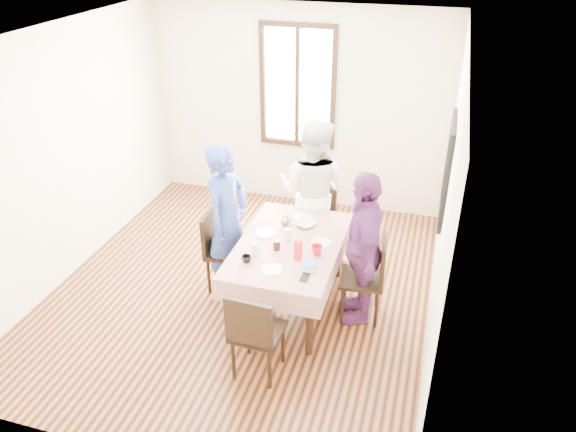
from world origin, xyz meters
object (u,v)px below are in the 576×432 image
object	(u,v)px
person_left	(227,220)
chair_right	(362,278)
dining_table	(289,275)
person_right	(362,248)
chair_near	(258,331)
chair_far	(313,223)
person_far	(313,192)
chair_left	(227,251)

from	to	relation	value
person_left	chair_right	bearing A→B (deg)	-82.97
dining_table	chair_right	xyz separation A→B (m)	(0.74, 0.05, 0.08)
dining_table	person_right	xyz separation A→B (m)	(0.72, 0.05, 0.43)
dining_table	person_left	size ratio (longest dim) A/B	0.86
chair_right	person_right	world-z (taller)	person_right
chair_near	person_right	bearing A→B (deg)	58.47
person_left	person_right	bearing A→B (deg)	-83.02
chair_far	person_left	distance (m)	1.18
chair_far	person_far	xyz separation A→B (m)	(0.00, -0.02, 0.41)
dining_table	chair_right	distance (m)	0.74
chair_far	person_right	bearing A→B (deg)	136.18
chair_right	chair_far	size ratio (longest dim) A/B	1.00
dining_table	chair_far	size ratio (longest dim) A/B	1.58
dining_table	chair_left	size ratio (longest dim) A/B	1.58
chair_right	chair_far	xyz separation A→B (m)	(-0.74, 0.95, 0.00)
dining_table	chair_far	xyz separation A→B (m)	(0.00, 0.99, 0.08)
chair_left	person_left	bearing A→B (deg)	84.05
chair_near	person_far	distance (m)	2.01
dining_table	chair_far	distance (m)	0.99
person_far	person_left	bearing A→B (deg)	58.47
chair_far	chair_right	bearing A→B (deg)	136.93
chair_left	person_right	distance (m)	1.50
person_right	person_far	bearing A→B (deg)	-158.59
chair_far	chair_near	bearing A→B (deg)	98.99
chair_left	person_far	bearing A→B (deg)	132.70
chair_far	person_far	bearing A→B (deg)	98.99
chair_far	chair_near	distance (m)	1.98
dining_table	chair_right	world-z (taller)	chair_right
person_left	person_far	xyz separation A→B (m)	(0.72, 0.84, 0.03)
chair_left	chair_near	world-z (taller)	same
person_right	chair_right	bearing A→B (deg)	73.69
chair_far	person_left	bearing A→B (deg)	59.01
person_left	person_right	distance (m)	1.44
chair_near	person_left	size ratio (longest dim) A/B	0.54
person_left	chair_left	bearing A→B (deg)	100.57
chair_left	person_right	size ratio (longest dim) A/B	0.56
person_far	chair_near	bearing A→B (deg)	99.05
person_left	person_far	bearing A→B (deg)	-30.01
chair_left	chair_near	size ratio (longest dim) A/B	1.00
person_right	person_left	bearing A→B (deg)	-109.90
chair_right	chair_near	size ratio (longest dim) A/B	1.00
chair_near	person_far	bearing A→B (deg)	93.19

